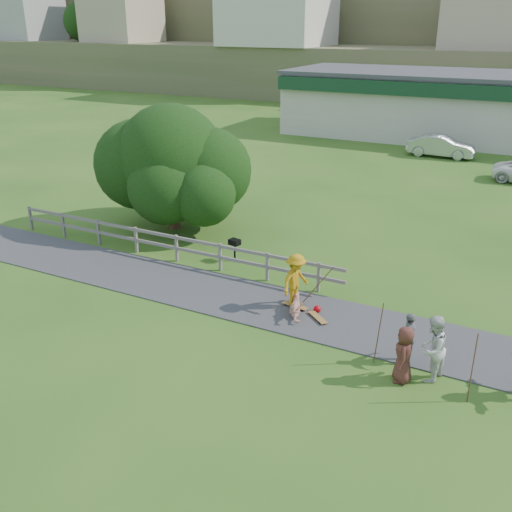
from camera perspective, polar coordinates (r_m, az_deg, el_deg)
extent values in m
plane|color=#2B5919|center=(18.42, -3.44, -6.31)|extent=(260.00, 260.00, 0.00)
cube|color=#3E3E41|center=(19.56, -1.20, -4.38)|extent=(34.00, 3.00, 0.04)
cube|color=slate|center=(27.87, -21.61, 3.53)|extent=(0.10, 0.10, 1.10)
cube|color=slate|center=(26.44, -18.70, 2.96)|extent=(0.10, 0.10, 1.10)
cube|color=slate|center=(25.10, -15.48, 2.31)|extent=(0.10, 0.10, 1.10)
cube|color=slate|center=(23.84, -11.90, 1.59)|extent=(0.10, 0.10, 1.10)
cube|color=slate|center=(22.69, -7.95, 0.78)|extent=(0.10, 0.10, 1.10)
cube|color=slate|center=(21.67, -3.60, -0.11)|extent=(0.10, 0.10, 1.10)
cube|color=slate|center=(20.78, 1.15, -1.08)|extent=(0.10, 0.10, 1.10)
cube|color=slate|center=(20.06, 6.28, -2.13)|extent=(0.10, 0.10, 1.10)
cube|color=slate|center=(22.81, -9.04, 2.05)|extent=(15.00, 0.08, 0.12)
cube|color=slate|center=(22.97, -8.97, 0.99)|extent=(15.00, 0.08, 0.12)
cube|color=beige|center=(49.43, 22.64, 13.34)|extent=(32.00, 10.00, 4.80)
cube|color=#163C23|center=(44.08, 22.25, 14.85)|extent=(32.00, 0.60, 1.00)
cube|color=#494A4E|center=(49.16, 23.10, 16.25)|extent=(32.50, 10.50, 0.30)
cube|color=#535D37|center=(69.56, 21.19, 16.25)|extent=(220.00, 14.00, 6.00)
cube|color=beige|center=(69.32, 21.99, 21.56)|extent=(10.00, 9.00, 7.00)
cube|color=#535D37|center=(82.27, 22.81, 19.25)|extent=(220.00, 14.00, 13.00)
cube|color=#535D37|center=(95.19, 24.07, 21.73)|extent=(220.00, 14.00, 21.00)
imported|color=#BA8511|center=(18.68, 3.98, -2.74)|extent=(0.94, 1.31, 1.83)
imported|color=tan|center=(18.64, 4.04, -4.86)|extent=(1.76, 1.06, 0.63)
imported|color=silver|center=(15.76, 17.22, -8.85)|extent=(0.90, 1.04, 1.87)
imported|color=gray|center=(16.43, 15.02, -7.91)|extent=(0.46, 0.93, 1.52)
imported|color=#552922|center=(15.57, 14.56, -9.53)|extent=(0.65, 0.86, 1.60)
imported|color=#B5B8BD|center=(42.44, 18.02, 10.41)|extent=(4.55, 1.62, 1.49)
sphere|color=#AC050C|center=(18.82, 6.13, -5.32)|extent=(0.25, 0.25, 0.25)
cylinder|color=#543321|center=(18.80, 6.15, -2.56)|extent=(0.03, 0.03, 1.88)
cylinder|color=#543321|center=(16.06, 12.16, -7.58)|extent=(0.03, 0.03, 1.91)
cylinder|color=#543321|center=(15.18, 20.82, -10.46)|extent=(0.03, 0.03, 1.96)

